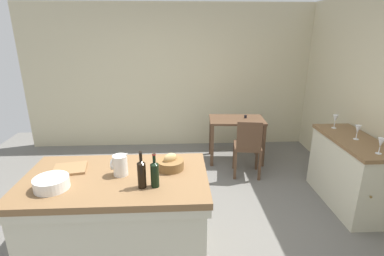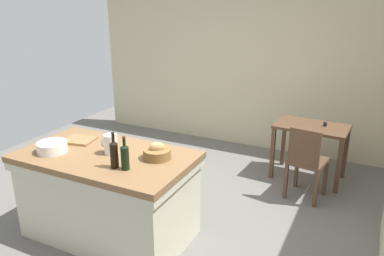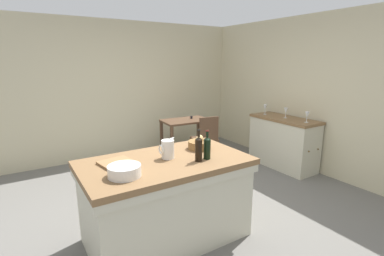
# 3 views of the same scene
# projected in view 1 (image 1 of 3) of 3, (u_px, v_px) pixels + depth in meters

# --- Properties ---
(ground_plane) EXTENTS (6.76, 6.76, 0.00)m
(ground_plane) POSITION_uv_depth(u_px,v_px,m) (170.00, 226.00, 3.39)
(ground_plane) COLOR #66635E
(wall_back) EXTENTS (5.32, 0.12, 2.60)m
(wall_back) POSITION_uv_depth(u_px,v_px,m) (171.00, 78.00, 5.43)
(wall_back) COLOR beige
(wall_back) RESTS_ON ground
(island_table) EXTENTS (1.68, 0.97, 0.88)m
(island_table) POSITION_uv_depth(u_px,v_px,m) (119.00, 215.00, 2.80)
(island_table) COLOR brown
(island_table) RESTS_ON ground
(side_cabinet) EXTENTS (0.52, 1.23, 0.89)m
(side_cabinet) POSITION_uv_depth(u_px,v_px,m) (349.00, 172.00, 3.70)
(side_cabinet) COLOR brown
(side_cabinet) RESTS_ON ground
(writing_desk) EXTENTS (0.93, 0.62, 0.79)m
(writing_desk) POSITION_uv_depth(u_px,v_px,m) (237.00, 126.00, 4.91)
(writing_desk) COLOR #513826
(writing_desk) RESTS_ON ground
(wooden_chair) EXTENTS (0.45, 0.45, 0.91)m
(wooden_chair) POSITION_uv_depth(u_px,v_px,m) (248.00, 146.00, 4.39)
(wooden_chair) COLOR #513826
(wooden_chair) RESTS_ON ground
(pitcher) EXTENTS (0.17, 0.13, 0.23)m
(pitcher) POSITION_uv_depth(u_px,v_px,m) (120.00, 165.00, 2.67)
(pitcher) COLOR silver
(pitcher) RESTS_ON island_table
(wash_bowl) EXTENTS (0.29, 0.29, 0.10)m
(wash_bowl) POSITION_uv_depth(u_px,v_px,m) (52.00, 183.00, 2.46)
(wash_bowl) COLOR silver
(wash_bowl) RESTS_ON island_table
(bread_basket) EXTENTS (0.26, 0.26, 0.16)m
(bread_basket) POSITION_uv_depth(u_px,v_px,m) (170.00, 164.00, 2.80)
(bread_basket) COLOR brown
(bread_basket) RESTS_ON island_table
(cutting_board) EXTENTS (0.34, 0.30, 0.02)m
(cutting_board) POSITION_uv_depth(u_px,v_px,m) (70.00, 169.00, 2.79)
(cutting_board) COLOR olive
(cutting_board) RESTS_ON island_table
(wine_bottle_dark) EXTENTS (0.07, 0.07, 0.30)m
(wine_bottle_dark) POSITION_uv_depth(u_px,v_px,m) (155.00, 173.00, 2.47)
(wine_bottle_dark) COLOR black
(wine_bottle_dark) RESTS_ON island_table
(wine_bottle_amber) EXTENTS (0.07, 0.07, 0.33)m
(wine_bottle_amber) POSITION_uv_depth(u_px,v_px,m) (142.00, 173.00, 2.45)
(wine_bottle_amber) COLOR black
(wine_bottle_amber) RESTS_ON island_table
(wine_glass_far_left) EXTENTS (0.07, 0.07, 0.18)m
(wine_glass_far_left) POSITION_uv_depth(u_px,v_px,m) (381.00, 143.00, 3.11)
(wine_glass_far_left) COLOR white
(wine_glass_far_left) RESTS_ON side_cabinet
(wine_glass_left) EXTENTS (0.07, 0.07, 0.18)m
(wine_glass_left) POSITION_uv_depth(u_px,v_px,m) (358.00, 130.00, 3.51)
(wine_glass_left) COLOR white
(wine_glass_left) RESTS_ON side_cabinet
(wine_glass_middle) EXTENTS (0.07, 0.07, 0.19)m
(wine_glass_middle) POSITION_uv_depth(u_px,v_px,m) (335.00, 119.00, 3.91)
(wine_glass_middle) COLOR white
(wine_glass_middle) RESTS_ON side_cabinet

